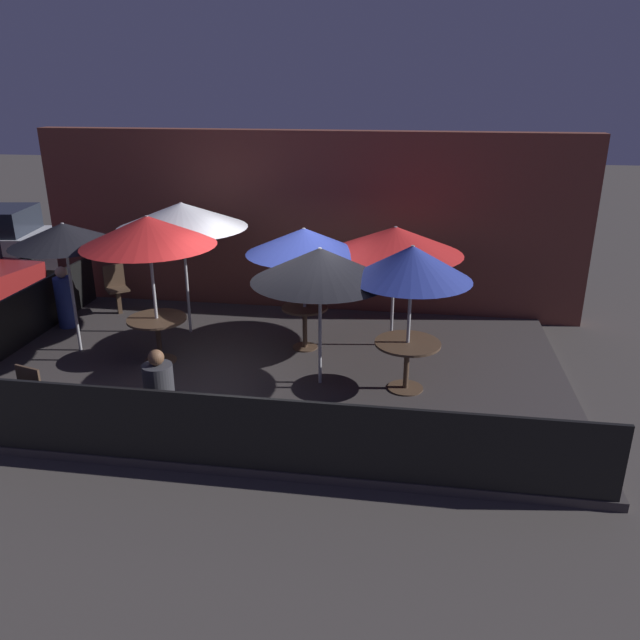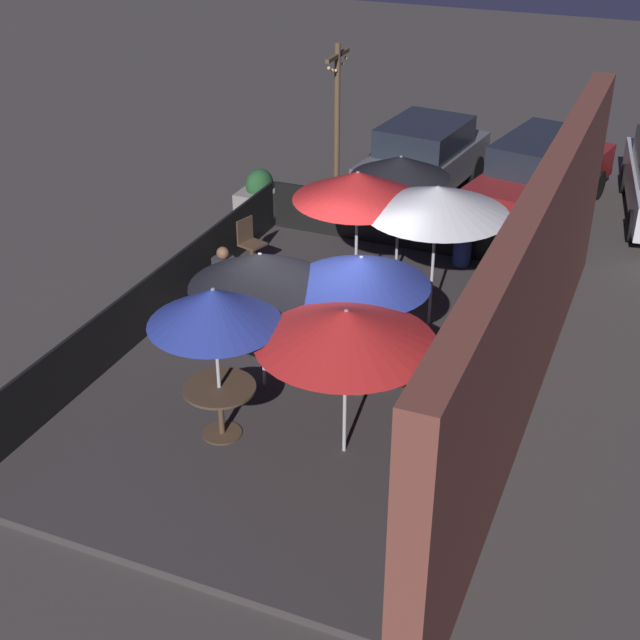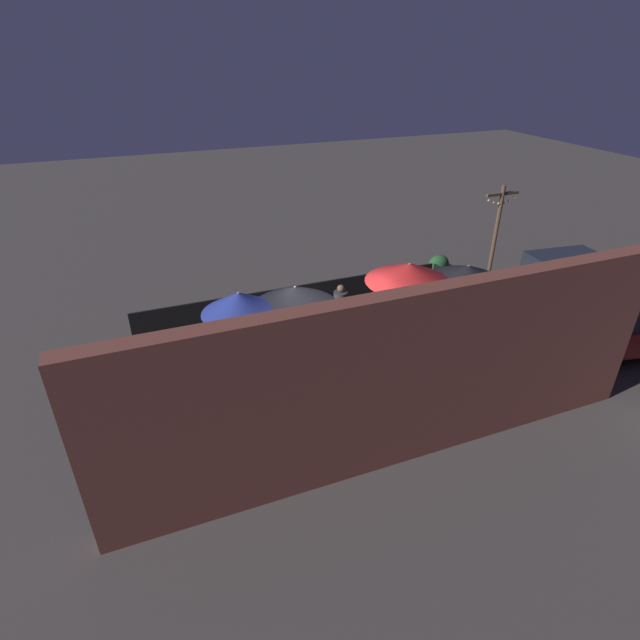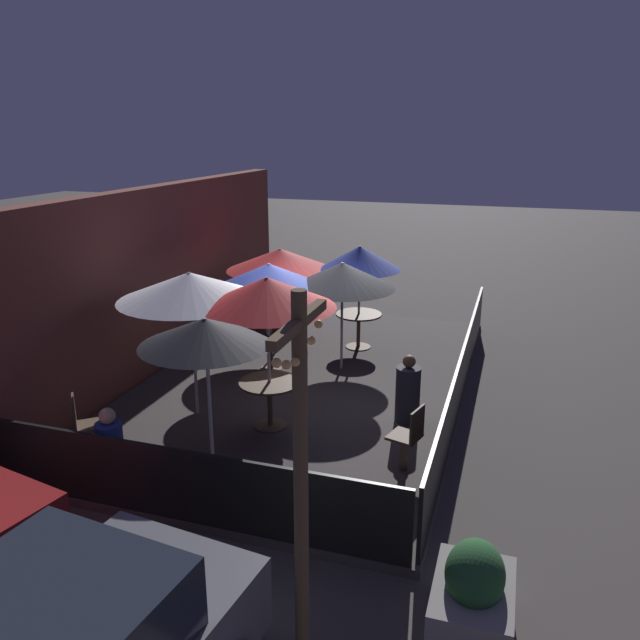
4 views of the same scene
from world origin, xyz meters
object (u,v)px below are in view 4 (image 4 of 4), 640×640
Objects in this scene: patio_umbrella_3 at (190,286)px; patio_umbrella_1 at (360,258)px; patio_chair_0 at (409,436)px; patron_1 at (111,454)px; patio_umbrella_4 at (280,260)px; patio_umbrella_0 at (269,275)px; dining_table_1 at (359,320)px; dining_table_2 at (270,391)px; light_post at (301,477)px; patio_umbrella_5 at (342,275)px; patio_chair_1 at (85,424)px; planter_box at (473,598)px; dining_table_0 at (271,340)px; patron_0 at (408,392)px; patio_umbrella_2 at (267,293)px; patio_umbrella_6 at (206,332)px.

patio_umbrella_1 is at bearing -23.23° from patio_umbrella_3.
patio_umbrella_1 is 5.27m from patio_chair_0.
patio_umbrella_4 is at bearing -11.37° from patron_1.
patio_umbrella_0 is 2.54m from dining_table_1.
dining_table_2 is (-0.05, -1.32, -1.56)m from patio_umbrella_3.
light_post is (-8.20, -1.62, -0.09)m from patio_umbrella_1.
patio_umbrella_5 is 2.22× the size of patio_chair_1.
patio_umbrella_1 is at bearing 22.29° from planter_box.
patio_umbrella_3 reaches higher than dining_table_0.
patio_umbrella_3 reaches higher than dining_table_2.
light_post is at bearing -141.75° from patio_umbrella_3.
light_post is at bearing -154.27° from dining_table_2.
planter_box is at bearing -157.71° from dining_table_1.
patron_0 is 4.56m from patron_1.
patio_umbrella_1 is 1.96× the size of patron_0.
patio_chair_1 is (-5.46, 0.85, -1.34)m from patio_umbrella_4.
light_post reaches higher than patron_1.
patio_umbrella_4 is at bearing 41.81° from patio_chair_1.
dining_table_0 is (-1.47, -0.35, -1.28)m from patio_umbrella_4.
dining_table_0 is at bearing 21.78° from patio_umbrella_2.
patio_umbrella_1 is 0.63× the size of light_post.
patron_0 reaches higher than dining_table_0.
patio_umbrella_5 is at bearing 26.54° from planter_box.
dining_table_1 is at bearing -25.96° from patron_1.
patio_umbrella_6 reaches higher than patron_0.
light_post is (-7.91, -3.27, -0.01)m from patio_umbrella_4.
patio_chair_0 is at bearing -132.43° from dining_table_0.
dining_table_2 is 2.64m from patron_1.
patio_umbrella_5 is (-1.30, 0.01, -0.08)m from patio_umbrella_1.
patio_chair_1 is at bearing 171.18° from patio_umbrella_4.
patio_umbrella_0 is at bearing 21.78° from dining_table_2.
patio_umbrella_2 is at bearing -92.05° from patio_umbrella_3.
planter_box is at bearing -113.14° from patron_1.
patio_umbrella_6 is 0.63× the size of light_post.
patio_umbrella_6 is 1.97× the size of patron_0.
patio_umbrella_5 is 6.89m from planter_box.
patron_0 is at bearing -152.82° from patio_umbrella_1.
patio_umbrella_5 is at bearing -8.08° from dining_table_2.
patio_umbrella_4 is at bearing 13.51° from patio_umbrella_0.
patio_umbrella_4 is at bearing 100.10° from dining_table_1.
planter_box is 2.26m from light_post.
patron_0 is 1.06× the size of planter_box.
patio_chair_1 is (-4.46, 2.49, -1.34)m from patio_umbrella_5.
patio_umbrella_0 is 3.87m from patio_umbrella_6.
patio_umbrella_3 is 3.82m from patron_0.
patio_chair_0 is 4.54m from patio_chair_1.
patio_chair_0 is 0.82× the size of patron_1.
patio_umbrella_0 is 1.81× the size of patron_1.
patio_chair_0 is 0.27× the size of light_post.
patio_umbrella_2 reaches higher than dining_table_1.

